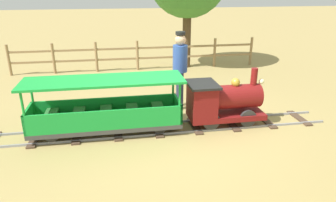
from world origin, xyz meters
name	(u,v)px	position (x,y,z in m)	size (l,w,h in m)	color
ground_plane	(176,128)	(0.00, 0.00, 0.00)	(60.00, 60.00, 0.00)	#A38C51
track	(157,129)	(0.00, -0.35, 0.02)	(0.71, 6.40, 0.04)	gray
locomotive	(222,101)	(0.00, 0.87, 0.48)	(0.67, 1.45, 1.04)	maroon
passenger_car	(106,112)	(0.00, -1.25, 0.42)	(0.77, 2.70, 0.97)	#3F3F3F
conductor_person	(180,64)	(-1.01, 0.28, 0.96)	(0.30, 0.30, 1.62)	#282D47
fence_section	(137,54)	(-4.31, -0.35, 0.48)	(0.08, 7.48, 0.90)	#93754C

